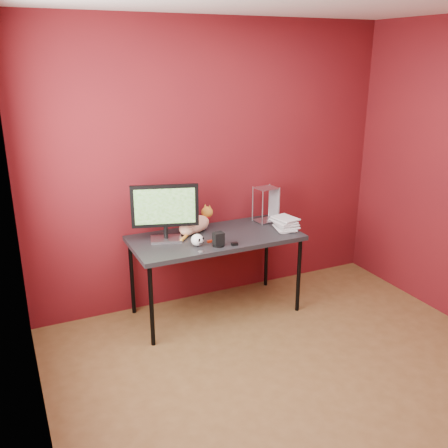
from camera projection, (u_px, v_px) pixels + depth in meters
name	position (u px, v px, depth m)	size (l,w,h in m)	color
room	(327.00, 196.00, 3.08)	(3.52, 3.52, 2.61)	brown
desk	(215.00, 241.00, 4.44)	(1.50, 0.70, 0.75)	black
monitor	(165.00, 210.00, 4.23)	(0.56, 0.25, 0.50)	silver
cat	(195.00, 224.00, 4.48)	(0.42, 0.34, 0.23)	orange
skull_mug	(197.00, 240.00, 4.18)	(0.11, 0.11, 0.10)	white
speaker	(218.00, 240.00, 4.17)	(0.10, 0.10, 0.12)	black
book_stack	(278.00, 167.00, 4.39)	(0.22, 0.27, 1.16)	beige
wire_rack	(266.00, 204.00, 4.76)	(0.22, 0.18, 0.34)	silver
pocket_knife	(212.00, 241.00, 4.28)	(0.08, 0.02, 0.02)	#A6200C
black_gadget	(234.00, 244.00, 4.20)	(0.05, 0.03, 0.03)	black
washer	(201.00, 251.00, 4.07)	(0.05, 0.05, 0.00)	silver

